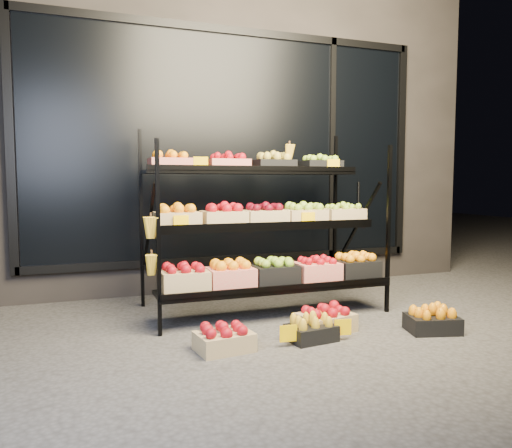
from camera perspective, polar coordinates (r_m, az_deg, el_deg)
name	(u,v)px	position (r m, az deg, el deg)	size (l,w,h in m)	color
ground	(292,329)	(4.10, 4.11, -11.85)	(24.00, 24.00, 0.00)	#514F4C
building	(208,136)	(6.40, -5.54, 9.94)	(6.00, 2.08, 3.50)	#2D2826
display_rack	(264,225)	(4.50, 0.92, -0.13)	(2.18, 1.02, 1.66)	black
tag_floor_a	(288,339)	(3.65, 3.73, -12.97)	(0.13, 0.01, 0.12)	#FFC400
tag_floor_b	(343,332)	(3.85, 9.89, -12.11)	(0.13, 0.01, 0.12)	#FFC400
floor_crate_left	(224,338)	(3.57, -3.67, -12.86)	(0.41, 0.33, 0.19)	tan
floor_crate_midleft	(311,329)	(3.80, 6.34, -11.87)	(0.37, 0.29, 0.18)	black
floor_crate_midright	(326,319)	(4.04, 7.97, -10.71)	(0.47, 0.38, 0.21)	tan
floor_crate_right	(432,321)	(4.22, 19.50, -10.36)	(0.44, 0.37, 0.19)	black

